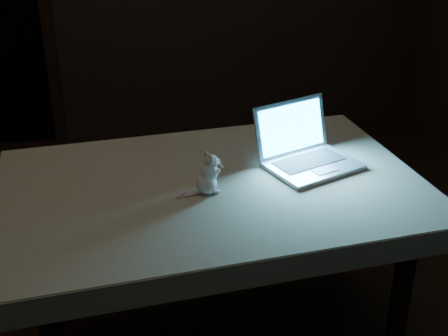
{
  "coord_description": "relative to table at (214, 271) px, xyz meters",
  "views": [
    {
      "loc": [
        -0.07,
        -2.08,
        1.91
      ],
      "look_at": [
        0.28,
        -0.04,
        0.9
      ],
      "focal_mm": 48.0,
      "sensor_mm": 36.0,
      "label": 1
    }
  ],
  "objects": [
    {
      "name": "tablecloth",
      "position": [
        0.09,
        0.02,
        0.37
      ],
      "size": [
        1.86,
        1.48,
        0.1
      ],
      "primitive_type": null,
      "rotation": [
        0.0,
        0.0,
        0.27
      ],
      "color": "#BEB69B",
      "rests_on": "table"
    },
    {
      "name": "plush_mouse",
      "position": [
        -0.04,
        -0.07,
        0.5
      ],
      "size": [
        0.14,
        0.14,
        0.16
      ],
      "primitive_type": null,
      "rotation": [
        0.0,
        0.0,
        0.27
      ],
      "color": "white",
      "rests_on": "tablecloth"
    },
    {
      "name": "table",
      "position": [
        0.0,
        0.0,
        0.0
      ],
      "size": [
        1.62,
        1.13,
        0.82
      ],
      "primitive_type": null,
      "rotation": [
        0.0,
        0.0,
        0.1
      ],
      "color": "black",
      "rests_on": "floor"
    },
    {
      "name": "laptop",
      "position": [
        0.42,
        0.07,
        0.54
      ],
      "size": [
        0.45,
        0.43,
        0.24
      ],
      "primitive_type": null,
      "rotation": [
        0.0,
        0.0,
        0.39
      ],
      "color": "#B8B7BC",
      "rests_on": "tablecloth"
    }
  ]
}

